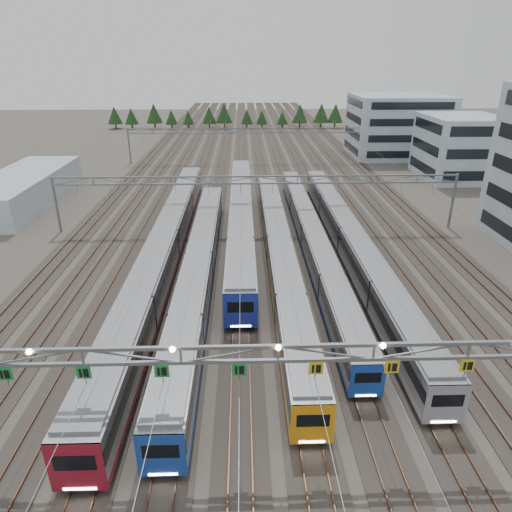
{
  "coord_description": "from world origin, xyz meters",
  "views": [
    {
      "loc": [
        -1.89,
        -21.77,
        23.12
      ],
      "look_at": [
        -0.61,
        22.6,
        3.5
      ],
      "focal_mm": 32.0,
      "sensor_mm": 36.0,
      "label": 1
    }
  ],
  "objects_px": {
    "gantry_near": "(277,358)",
    "gantry_far": "(251,135)",
    "train_b": "(199,266)",
    "train_c": "(241,214)",
    "train_a": "(166,245)",
    "depot_bldg_north": "(397,126)",
    "train_f": "(350,240)",
    "gantry_mid": "(257,186)",
    "train_d": "(279,249)",
    "depot_bldg_mid": "(459,147)",
    "west_shed": "(23,189)",
    "train_e": "(311,236)"
  },
  "relations": [
    {
      "from": "gantry_near",
      "to": "gantry_far",
      "type": "bearing_deg",
      "value": 89.97
    },
    {
      "from": "train_b",
      "to": "train_c",
      "type": "relative_size",
      "value": 0.95
    },
    {
      "from": "train_a",
      "to": "gantry_near",
      "type": "height_order",
      "value": "gantry_near"
    },
    {
      "from": "train_a",
      "to": "gantry_near",
      "type": "xyz_separation_m",
      "value": [
        11.2,
        -29.08,
        4.76
      ]
    },
    {
      "from": "gantry_far",
      "to": "depot_bldg_north",
      "type": "relative_size",
      "value": 2.56
    },
    {
      "from": "train_c",
      "to": "gantry_near",
      "type": "relative_size",
      "value": 0.96
    },
    {
      "from": "train_b",
      "to": "train_c",
      "type": "xyz_separation_m",
      "value": [
        4.5,
        16.96,
        0.17
      ]
    },
    {
      "from": "train_a",
      "to": "train_b",
      "type": "relative_size",
      "value": 1.26
    },
    {
      "from": "train_c",
      "to": "train_f",
      "type": "relative_size",
      "value": 0.92
    },
    {
      "from": "train_f",
      "to": "gantry_mid",
      "type": "xyz_separation_m",
      "value": [
        -11.25,
        9.67,
        4.26
      ]
    },
    {
      "from": "gantry_far",
      "to": "train_d",
      "type": "bearing_deg",
      "value": -87.75
    },
    {
      "from": "train_b",
      "to": "gantry_far",
      "type": "distance_m",
      "value": 62.37
    },
    {
      "from": "gantry_mid",
      "to": "depot_bldg_north",
      "type": "height_order",
      "value": "depot_bldg_north"
    },
    {
      "from": "depot_bldg_mid",
      "to": "train_b",
      "type": "bearing_deg",
      "value": -136.2
    },
    {
      "from": "train_c",
      "to": "gantry_far",
      "type": "distance_m",
      "value": 45.15
    },
    {
      "from": "train_b",
      "to": "west_shed",
      "type": "bearing_deg",
      "value": 136.31
    },
    {
      "from": "depot_bldg_north",
      "to": "gantry_near",
      "type": "bearing_deg",
      "value": -111.38
    },
    {
      "from": "depot_bldg_north",
      "to": "train_a",
      "type": "bearing_deg",
      "value": -126.8
    },
    {
      "from": "gantry_mid",
      "to": "train_a",
      "type": "bearing_deg",
      "value": -135.55
    },
    {
      "from": "train_d",
      "to": "depot_bldg_mid",
      "type": "bearing_deg",
      "value": 46.73
    },
    {
      "from": "train_b",
      "to": "gantry_near",
      "type": "relative_size",
      "value": 0.91
    },
    {
      "from": "gantry_mid",
      "to": "depot_bldg_north",
      "type": "xyz_separation_m",
      "value": [
        36.14,
        52.32,
        0.79
      ]
    },
    {
      "from": "train_d",
      "to": "train_f",
      "type": "height_order",
      "value": "train_f"
    },
    {
      "from": "train_f",
      "to": "depot_bldg_north",
      "type": "bearing_deg",
      "value": 68.12
    },
    {
      "from": "train_f",
      "to": "gantry_near",
      "type": "xyz_separation_m",
      "value": [
        -11.3,
        -30.45,
        4.96
      ]
    },
    {
      "from": "gantry_far",
      "to": "west_shed",
      "type": "bearing_deg",
      "value": -141.28
    },
    {
      "from": "train_e",
      "to": "gantry_far",
      "type": "relative_size",
      "value": 1.01
    },
    {
      "from": "train_a",
      "to": "depot_bldg_mid",
      "type": "height_order",
      "value": "depot_bldg_mid"
    },
    {
      "from": "train_b",
      "to": "gantry_mid",
      "type": "xyz_separation_m",
      "value": [
        6.75,
        16.86,
        4.25
      ]
    },
    {
      "from": "train_b",
      "to": "train_c",
      "type": "bearing_deg",
      "value": 75.14
    },
    {
      "from": "gantry_far",
      "to": "depot_bldg_mid",
      "type": "height_order",
      "value": "depot_bldg_mid"
    },
    {
      "from": "train_d",
      "to": "train_f",
      "type": "bearing_deg",
      "value": 16.34
    },
    {
      "from": "train_e",
      "to": "west_shed",
      "type": "xyz_separation_m",
      "value": [
        -45.63,
        21.48,
        0.58
      ]
    },
    {
      "from": "train_f",
      "to": "train_b",
      "type": "bearing_deg",
      "value": -158.23
    },
    {
      "from": "gantry_mid",
      "to": "gantry_far",
      "type": "relative_size",
      "value": 1.0
    },
    {
      "from": "train_d",
      "to": "train_f",
      "type": "xyz_separation_m",
      "value": [
        9.0,
        2.64,
        0.04
      ]
    },
    {
      "from": "depot_bldg_north",
      "to": "train_c",
      "type": "bearing_deg",
      "value": -126.32
    },
    {
      "from": "train_d",
      "to": "west_shed",
      "type": "height_order",
      "value": "west_shed"
    },
    {
      "from": "depot_bldg_mid",
      "to": "depot_bldg_north",
      "type": "distance_m",
      "value": 23.43
    },
    {
      "from": "train_e",
      "to": "depot_bldg_north",
      "type": "relative_size",
      "value": 2.6
    },
    {
      "from": "train_e",
      "to": "train_f",
      "type": "xyz_separation_m",
      "value": [
        4.5,
        -2.02,
        0.21
      ]
    },
    {
      "from": "train_c",
      "to": "depot_bldg_north",
      "type": "distance_m",
      "value": 65.0
    },
    {
      "from": "train_e",
      "to": "depot_bldg_north",
      "type": "distance_m",
      "value": 66.99
    },
    {
      "from": "train_a",
      "to": "west_shed",
      "type": "bearing_deg",
      "value": 138.02
    },
    {
      "from": "train_b",
      "to": "train_d",
      "type": "distance_m",
      "value": 10.09
    },
    {
      "from": "train_c",
      "to": "west_shed",
      "type": "relative_size",
      "value": 1.8
    },
    {
      "from": "depot_bldg_north",
      "to": "train_d",
      "type": "bearing_deg",
      "value": -117.67
    },
    {
      "from": "train_c",
      "to": "gantry_far",
      "type": "bearing_deg",
      "value": 87.13
    },
    {
      "from": "depot_bldg_north",
      "to": "train_b",
      "type": "bearing_deg",
      "value": -121.8
    },
    {
      "from": "gantry_near",
      "to": "gantry_far",
      "type": "height_order",
      "value": "gantry_near"
    }
  ]
}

